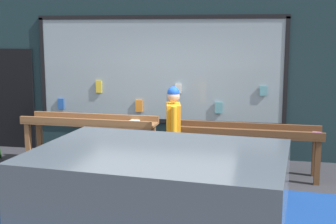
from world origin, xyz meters
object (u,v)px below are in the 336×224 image
at_px(display_table_right, 248,136).
at_px(display_table_left, 90,126).
at_px(person_browsing, 173,127).
at_px(small_dog, 200,171).
at_px(parked_car, 159,221).

bearing_deg(display_table_right, display_table_left, -179.99).
bearing_deg(person_browsing, small_dog, -127.16).
height_order(display_table_right, parked_car, parked_car).
bearing_deg(parked_car, display_table_right, 84.99).
distance_m(display_table_left, person_browsing, 1.75).
distance_m(person_browsing, parked_car, 3.40).
xyz_separation_m(display_table_left, display_table_right, (2.84, 0.00, -0.06)).
bearing_deg(small_dog, parked_car, 156.53).
distance_m(display_table_left, parked_car, 4.46).
relative_size(person_browsing, small_dog, 2.78).
bearing_deg(person_browsing, parked_car, 175.75).
distance_m(display_table_left, small_dog, 2.31).
xyz_separation_m(small_dog, parked_car, (0.02, -3.14, 0.47)).
distance_m(display_table_right, person_browsing, 1.33).
bearing_deg(display_table_left, parked_car, -61.28).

